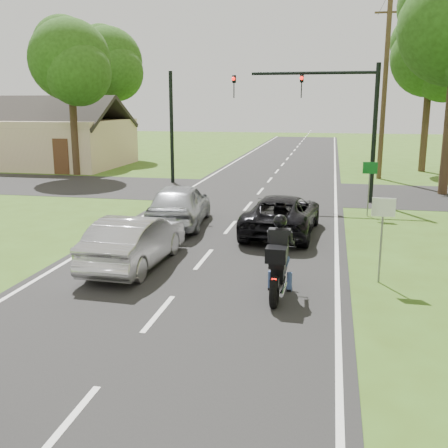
{
  "coord_description": "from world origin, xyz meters",
  "views": [
    {
      "loc": [
        3.42,
        -9.83,
        4.33
      ],
      "look_at": [
        0.79,
        3.0,
        1.3
      ],
      "focal_mm": 42.0,
      "sensor_mm": 36.0,
      "label": 1
    }
  ],
  "objects_px": {
    "utility_pole_far": "(384,89)",
    "dark_suv": "(282,214)",
    "silver_sedan": "(135,241)",
    "sign_green": "(370,176)",
    "traffic_signal": "(332,108)",
    "motorcycle_rider": "(279,264)",
    "sign_white": "(383,219)",
    "silver_suv": "(180,204)"
  },
  "relations": [
    {
      "from": "utility_pole_far",
      "to": "sign_white",
      "type": "xyz_separation_m",
      "value": [
        -1.5,
        -19.02,
        -3.49
      ]
    },
    {
      "from": "sign_green",
      "to": "silver_suv",
      "type": "bearing_deg",
      "value": -155.73
    },
    {
      "from": "silver_suv",
      "to": "utility_pole_far",
      "type": "height_order",
      "value": "utility_pole_far"
    },
    {
      "from": "utility_pole_far",
      "to": "dark_suv",
      "type": "bearing_deg",
      "value": -106.59
    },
    {
      "from": "silver_suv",
      "to": "silver_sedan",
      "type": "bearing_deg",
      "value": 86.27
    },
    {
      "from": "dark_suv",
      "to": "silver_suv",
      "type": "height_order",
      "value": "silver_suv"
    },
    {
      "from": "utility_pole_far",
      "to": "sign_white",
      "type": "distance_m",
      "value": 19.39
    },
    {
      "from": "silver_sedan",
      "to": "silver_suv",
      "type": "xyz_separation_m",
      "value": [
        -0.18,
        4.89,
        0.08
      ]
    },
    {
      "from": "motorcycle_rider",
      "to": "silver_sedan",
      "type": "relative_size",
      "value": 0.53
    },
    {
      "from": "motorcycle_rider",
      "to": "sign_green",
      "type": "relative_size",
      "value": 1.05
    },
    {
      "from": "motorcycle_rider",
      "to": "traffic_signal",
      "type": "bearing_deg",
      "value": 86.49
    },
    {
      "from": "dark_suv",
      "to": "silver_suv",
      "type": "relative_size",
      "value": 1.05
    },
    {
      "from": "motorcycle_rider",
      "to": "utility_pole_far",
      "type": "distance_m",
      "value": 21.25
    },
    {
      "from": "silver_sedan",
      "to": "sign_green",
      "type": "bearing_deg",
      "value": -127.74
    },
    {
      "from": "motorcycle_rider",
      "to": "silver_suv",
      "type": "distance_m",
      "value": 7.65
    },
    {
      "from": "traffic_signal",
      "to": "utility_pole_far",
      "type": "relative_size",
      "value": 0.64
    },
    {
      "from": "motorcycle_rider",
      "to": "silver_sedan",
      "type": "distance_m",
      "value": 4.3
    },
    {
      "from": "silver_sedan",
      "to": "traffic_signal",
      "type": "xyz_separation_m",
      "value": [
        5.01,
        10.95,
        3.43
      ]
    },
    {
      "from": "dark_suv",
      "to": "silver_sedan",
      "type": "height_order",
      "value": "silver_sedan"
    },
    {
      "from": "silver_suv",
      "to": "traffic_signal",
      "type": "height_order",
      "value": "traffic_signal"
    },
    {
      "from": "dark_suv",
      "to": "traffic_signal",
      "type": "relative_size",
      "value": 0.75
    },
    {
      "from": "silver_sedan",
      "to": "sign_white",
      "type": "distance_m",
      "value": 6.44
    },
    {
      "from": "traffic_signal",
      "to": "sign_green",
      "type": "distance_m",
      "value": 4.24
    },
    {
      "from": "dark_suv",
      "to": "sign_white",
      "type": "xyz_separation_m",
      "value": [
        2.83,
        -4.5,
        0.92
      ]
    },
    {
      "from": "sign_green",
      "to": "utility_pole_far",
      "type": "bearing_deg",
      "value": 83.27
    },
    {
      "from": "motorcycle_rider",
      "to": "dark_suv",
      "type": "relative_size",
      "value": 0.47
    },
    {
      "from": "silver_sedan",
      "to": "traffic_signal",
      "type": "bearing_deg",
      "value": -112.69
    },
    {
      "from": "silver_suv",
      "to": "sign_green",
      "type": "xyz_separation_m",
      "value": [
        6.75,
        3.04,
        0.81
      ]
    },
    {
      "from": "silver_suv",
      "to": "sign_green",
      "type": "distance_m",
      "value": 7.45
    },
    {
      "from": "traffic_signal",
      "to": "dark_suv",
      "type": "bearing_deg",
      "value": -102.66
    },
    {
      "from": "sign_white",
      "to": "motorcycle_rider",
      "type": "bearing_deg",
      "value": -148.61
    },
    {
      "from": "motorcycle_rider",
      "to": "sign_white",
      "type": "bearing_deg",
      "value": 32.39
    },
    {
      "from": "dark_suv",
      "to": "utility_pole_far",
      "type": "bearing_deg",
      "value": -103.11
    },
    {
      "from": "sign_white",
      "to": "silver_suv",
      "type": "bearing_deg",
      "value": 142.87
    },
    {
      "from": "dark_suv",
      "to": "sign_green",
      "type": "xyz_separation_m",
      "value": [
        3.03,
        3.5,
        0.92
      ]
    },
    {
      "from": "dark_suv",
      "to": "sign_green",
      "type": "height_order",
      "value": "sign_green"
    },
    {
      "from": "silver_suv",
      "to": "sign_white",
      "type": "xyz_separation_m",
      "value": [
        6.55,
        -4.96,
        0.81
      ]
    },
    {
      "from": "silver_sedan",
      "to": "dark_suv",
      "type": "bearing_deg",
      "value": -126.79
    },
    {
      "from": "utility_pole_far",
      "to": "sign_white",
      "type": "relative_size",
      "value": 4.71
    },
    {
      "from": "traffic_signal",
      "to": "utility_pole_far",
      "type": "xyz_separation_m",
      "value": [
        2.86,
        8.0,
        0.95
      ]
    },
    {
      "from": "silver_sedan",
      "to": "sign_white",
      "type": "height_order",
      "value": "sign_white"
    },
    {
      "from": "silver_sedan",
      "to": "sign_white",
      "type": "relative_size",
      "value": 1.99
    }
  ]
}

